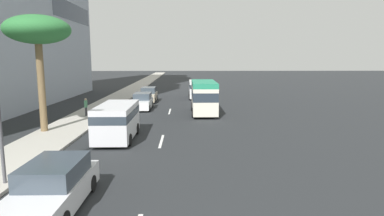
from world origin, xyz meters
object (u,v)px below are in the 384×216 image
object	(u,v)px
minibus_sixth	(204,96)
palm_tree	(38,32)
van_lead	(197,88)
car_third	(53,187)
van_fourth	(117,120)
car_fifth	(149,95)
pedestrian_near_lamp	(86,106)
car_second	(142,102)

from	to	relation	value
minibus_sixth	palm_tree	bearing A→B (deg)	123.80
van_lead	car_third	distance (m)	31.63
van_lead	palm_tree	xyz separation A→B (m)	(-19.51, 11.28, 5.53)
minibus_sixth	van_fourth	bearing A→B (deg)	147.86
car_fifth	pedestrian_near_lamp	world-z (taller)	car_fifth
car_third	pedestrian_near_lamp	size ratio (longest dim) A/B	3.09
palm_tree	car_fifth	bearing A→B (deg)	-18.41
car_third	van_fourth	xyz separation A→B (m)	(9.59, -0.21, 0.52)
pedestrian_near_lamp	palm_tree	xyz separation A→B (m)	(-5.92, 1.11, 5.83)
car_third	palm_tree	bearing A→B (deg)	-155.75
van_fourth	minibus_sixth	world-z (taller)	minibus_sixth
car_second	pedestrian_near_lamp	size ratio (longest dim) A/B	2.88
car_fifth	palm_tree	world-z (taller)	palm_tree
car_second	minibus_sixth	size ratio (longest dim) A/B	0.71
car_third	pedestrian_near_lamp	xyz separation A→B (m)	(17.44, 4.08, 0.22)
van_fourth	car_fifth	xyz separation A→B (m)	(18.16, -0.00, -0.48)
car_second	palm_tree	xyz separation A→B (m)	(-10.51, 5.40, 6.05)
minibus_sixth	palm_tree	distance (m)	14.68
car_third	van_fourth	bearing A→B (deg)	178.76
car_second	van_fourth	distance (m)	12.46
van_lead	car_fifth	world-z (taller)	van_lead
palm_tree	van_lead	bearing A→B (deg)	-30.04
car_third	car_second	bearing A→B (deg)	179.46
car_second	car_third	xyz separation A→B (m)	(-22.03, 0.21, -0.01)
van_lead	minibus_sixth	bearing A→B (deg)	-179.35
car_second	minibus_sixth	xyz separation A→B (m)	(-2.87, -6.02, 0.87)
van_lead	car_fifth	xyz separation A→B (m)	(-3.29, 5.88, -0.49)
van_lead	van_fourth	world-z (taller)	van_lead
car_third	car_fifth	world-z (taller)	car_fifth
van_fourth	minibus_sixth	size ratio (longest dim) A/B	0.82
car_third	minibus_sixth	xyz separation A→B (m)	(19.17, -6.23, 0.88)
van_lead	car_fifth	bearing A→B (deg)	119.19
car_third	car_fifth	xyz separation A→B (m)	(27.75, -0.21, 0.03)
car_second	car_fifth	bearing A→B (deg)	180.00
car_second	van_fourth	xyz separation A→B (m)	(-12.45, 0.00, 0.51)
minibus_sixth	pedestrian_near_lamp	distance (m)	10.47
car_third	palm_tree	distance (m)	14.01
van_fourth	minibus_sixth	distance (m)	11.32
van_fourth	palm_tree	world-z (taller)	palm_tree
van_fourth	car_second	bearing A→B (deg)	180.00
car_fifth	pedestrian_near_lamp	distance (m)	11.17
minibus_sixth	pedestrian_near_lamp	size ratio (longest dim) A/B	4.03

